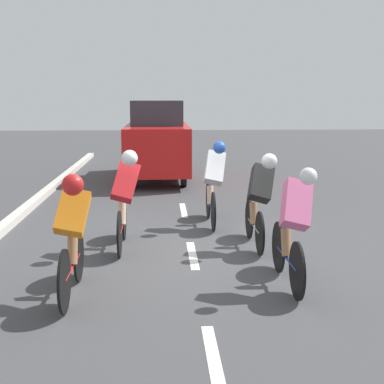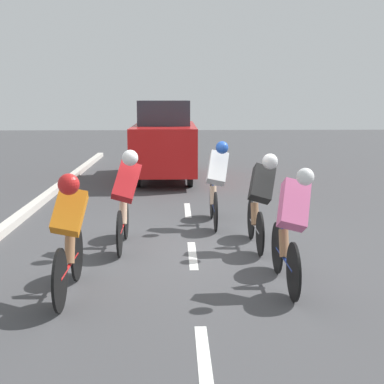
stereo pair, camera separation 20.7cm
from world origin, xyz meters
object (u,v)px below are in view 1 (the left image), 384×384
Objects in this scene: cyclist_black at (259,197)px; cyclist_pink at (293,225)px; cyclist_orange at (72,232)px; cyclist_white at (213,181)px; cyclist_red at (125,196)px; support_car at (157,140)px.

cyclist_black is 1.74m from cyclist_pink.
cyclist_orange is at bearing 5.05° from cyclist_pink.
cyclist_white is at bearing -69.61° from cyclist_black.
cyclist_orange is at bearing 77.10° from cyclist_red.
support_car reaches higher than cyclist_black.
cyclist_pink is 0.38× the size of support_car.
cyclist_white is at bearing -135.70° from cyclist_red.
cyclist_black reaches higher than cyclist_orange.
cyclist_orange is (2.51, 1.97, -0.01)m from cyclist_black.
cyclist_red is at bearing 44.30° from cyclist_white.
cyclist_red is 0.38× the size of support_car.
support_car is (-0.92, -9.17, 0.31)m from cyclist_orange.
support_car reaches higher than cyclist_white.
cyclist_white is 0.39× the size of support_car.
cyclist_black is 3.19m from cyclist_orange.
cyclist_white is 1.00× the size of cyclist_orange.
cyclist_pink is (-0.10, 1.74, -0.01)m from cyclist_black.
cyclist_red reaches higher than cyclist_pink.
cyclist_red is at bearing -1.26° from cyclist_black.
cyclist_pink is 9.10m from support_car.
cyclist_orange is (2.61, 0.23, 0.00)m from cyclist_pink.
cyclist_black is at bearing 110.39° from cyclist_white.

